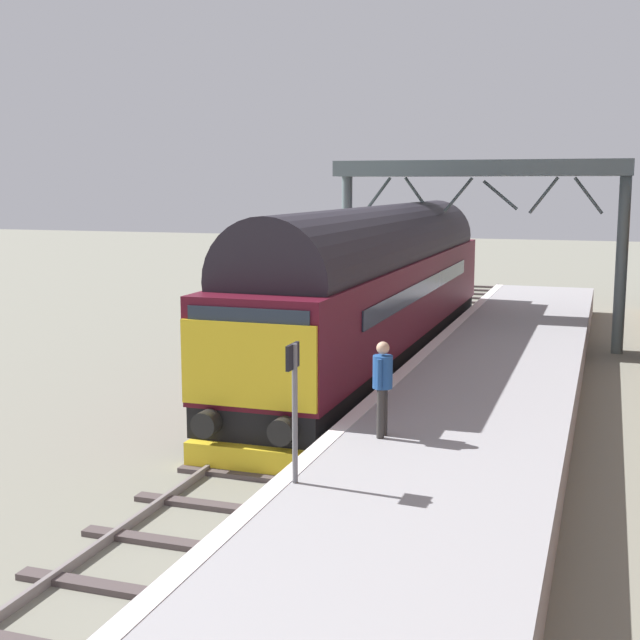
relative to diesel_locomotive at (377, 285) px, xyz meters
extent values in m
plane|color=gray|center=(0.00, -7.98, -2.48)|extent=(140.00, 140.00, 0.00)
cube|color=slate|center=(-0.72, -7.98, -2.41)|extent=(0.07, 60.00, 0.15)
cube|color=slate|center=(0.72, -7.98, -2.41)|extent=(0.07, 60.00, 0.15)
cube|color=#4C4141|center=(0.00, -14.13, -2.44)|extent=(2.50, 0.26, 0.09)
cube|color=#4C4141|center=(0.00, -12.59, -2.44)|extent=(2.50, 0.26, 0.09)
cube|color=#4C4141|center=(0.00, -11.06, -2.44)|extent=(2.50, 0.26, 0.09)
cube|color=#4C4141|center=(0.00, -9.52, -2.44)|extent=(2.50, 0.26, 0.09)
cube|color=#4C4141|center=(0.00, -7.98, -2.44)|extent=(2.50, 0.26, 0.09)
cube|color=#4C4141|center=(0.00, -6.44, -2.44)|extent=(2.50, 0.26, 0.09)
cube|color=#4C4141|center=(0.00, -4.90, -2.44)|extent=(2.50, 0.26, 0.09)
cube|color=#4C4141|center=(0.00, -3.36, -2.44)|extent=(2.50, 0.26, 0.09)
cube|color=#4C4141|center=(0.00, -1.82, -2.44)|extent=(2.50, 0.26, 0.09)
cube|color=#4C4141|center=(0.00, -0.29, -2.44)|extent=(2.50, 0.26, 0.09)
cube|color=#4C4141|center=(0.00, 1.25, -2.44)|extent=(2.50, 0.26, 0.09)
cube|color=#4C4141|center=(0.00, 2.79, -2.44)|extent=(2.50, 0.26, 0.09)
cube|color=#4C4141|center=(0.00, 4.33, -2.44)|extent=(2.50, 0.26, 0.09)
cube|color=#4C4141|center=(0.00, 5.87, -2.44)|extent=(2.50, 0.26, 0.09)
cube|color=#4C4141|center=(0.00, 7.41, -2.44)|extent=(2.50, 0.26, 0.09)
cube|color=#4C4141|center=(0.00, 8.94, -2.44)|extent=(2.50, 0.26, 0.09)
cube|color=#4C4141|center=(0.00, 10.48, -2.44)|extent=(2.50, 0.26, 0.09)
cube|color=#4C4141|center=(0.00, 12.02, -2.44)|extent=(2.50, 0.26, 0.09)
cube|color=#4C4141|center=(0.00, 13.56, -2.44)|extent=(2.50, 0.26, 0.09)
cube|color=#4C4141|center=(0.00, 15.10, -2.44)|extent=(2.50, 0.26, 0.09)
cube|color=#4C4141|center=(0.00, 16.64, -2.44)|extent=(2.50, 0.26, 0.09)
cube|color=#4C4141|center=(0.00, 18.18, -2.44)|extent=(2.50, 0.26, 0.09)
cube|color=#4C4141|center=(0.00, 19.71, -2.44)|extent=(2.50, 0.26, 0.09)
cube|color=#4C4141|center=(0.00, 21.25, -2.44)|extent=(2.50, 0.26, 0.09)
cube|color=#97969A|center=(3.60, -7.98, -1.98)|extent=(4.00, 44.00, 1.00)
cube|color=white|center=(1.75, -7.98, -1.48)|extent=(0.30, 44.00, 0.01)
cube|color=black|center=(0.00, 0.04, -1.66)|extent=(2.56, 18.40, 0.60)
cube|color=#520F1F|center=(0.00, 0.04, -0.31)|extent=(2.70, 18.40, 2.10)
cylinder|color=#242129|center=(0.00, 0.04, 0.92)|extent=(2.56, 16.93, 2.57)
cube|color=yellow|center=(0.00, -9.20, -0.46)|extent=(2.65, 0.08, 1.58)
cube|color=#232D3D|center=(0.00, -9.18, 0.26)|extent=(2.38, 0.04, 0.64)
cube|color=#232D3D|center=(1.37, 0.04, -0.01)|extent=(0.04, 12.88, 0.44)
cylinder|color=black|center=(-0.75, -9.41, -1.56)|extent=(0.48, 0.35, 0.48)
cylinder|color=black|center=(0.75, -9.41, -1.56)|extent=(0.48, 0.35, 0.48)
cube|color=yellow|center=(0.00, -9.26, -2.20)|extent=(2.43, 0.36, 0.47)
cylinder|color=black|center=(0.00, -7.50, -1.96)|extent=(1.64, 1.04, 1.04)
cylinder|color=black|center=(0.00, -6.40, -1.96)|extent=(1.64, 1.04, 1.04)
cylinder|color=black|center=(0.00, -5.30, -1.96)|extent=(1.64, 1.04, 1.04)
cylinder|color=black|center=(0.00, 5.37, -1.96)|extent=(1.64, 1.04, 1.04)
cylinder|color=black|center=(0.00, 6.47, -1.96)|extent=(1.64, 1.04, 1.04)
cylinder|color=black|center=(0.00, 7.57, -1.96)|extent=(1.64, 1.04, 1.04)
cylinder|color=slate|center=(1.97, -12.09, -0.46)|extent=(0.08, 0.08, 2.03)
cube|color=black|center=(1.94, -12.09, 0.38)|extent=(0.05, 0.44, 0.36)
cube|color=white|center=(1.91, -12.09, 0.38)|extent=(0.01, 0.20, 0.24)
cylinder|color=#353231|center=(2.57, -9.55, -1.05)|extent=(0.13, 0.13, 0.84)
cylinder|color=#353231|center=(2.58, -9.35, -1.05)|extent=(0.13, 0.13, 0.84)
cylinder|color=#204A8C|center=(2.58, -9.45, -0.35)|extent=(0.35, 0.35, 0.56)
sphere|color=tan|center=(2.58, -9.45, 0.06)|extent=(0.22, 0.22, 0.22)
cylinder|color=#204A8C|center=(2.57, -9.66, -0.35)|extent=(0.09, 0.09, 0.52)
cylinder|color=#204A8C|center=(2.58, -9.24, -0.35)|extent=(0.09, 0.09, 0.52)
cylinder|color=slate|center=(-2.40, 5.00, 0.28)|extent=(0.36, 0.36, 5.52)
cylinder|color=slate|center=(6.50, 5.00, 0.28)|extent=(0.36, 0.36, 5.52)
cube|color=slate|center=(2.05, 5.00, 3.28)|extent=(9.30, 2.00, 0.50)
cylinder|color=slate|center=(-1.33, 5.00, 2.43)|extent=(0.93, 0.10, 1.18)
cylinder|color=slate|center=(0.02, 5.00, 2.43)|extent=(0.92, 0.10, 1.18)
cylinder|color=slate|center=(1.37, 5.00, 2.43)|extent=(0.96, 0.10, 1.15)
cylinder|color=slate|center=(2.72, 5.00, 2.43)|extent=(1.15, 0.10, 0.96)
cylinder|color=slate|center=(4.07, 5.00, 2.43)|extent=(0.91, 0.10, 1.18)
cylinder|color=slate|center=(5.42, 5.00, 2.43)|extent=(0.94, 0.10, 1.17)
camera|label=1|loc=(6.10, -23.32, 2.78)|focal=48.52mm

